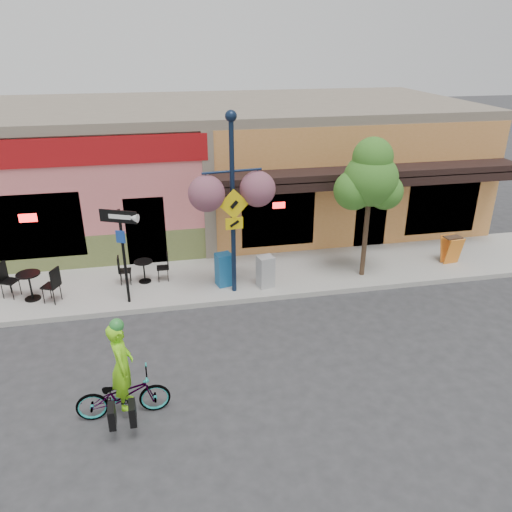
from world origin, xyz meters
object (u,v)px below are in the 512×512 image
at_px(newspaper_box_grey, 265,272).
at_px(bicycle, 123,395).
at_px(building, 223,163).
at_px(newspaper_box_blue, 224,270).
at_px(one_way_sign, 124,257).
at_px(lamp_post, 233,207).
at_px(street_tree, 368,209).
at_px(cyclist_rider, 123,377).

bearing_deg(newspaper_box_grey, bicycle, -144.24).
height_order(building, newspaper_box_blue, building).
distance_m(one_way_sign, newspaper_box_blue, 2.83).
height_order(lamp_post, one_way_sign, lamp_post).
distance_m(bicycle, lamp_post, 5.66).
bearing_deg(street_tree, newspaper_box_grey, -176.64).
bearing_deg(lamp_post, bicycle, -129.41).
bearing_deg(one_way_sign, street_tree, 26.92).
height_order(newspaper_box_blue, street_tree, street_tree).
xyz_separation_m(newspaper_box_grey, street_tree, (3.02, 0.18, 1.62)).
xyz_separation_m(one_way_sign, newspaper_box_grey, (3.81, 0.16, -0.85)).
distance_m(cyclist_rider, newspaper_box_blue, 5.44).
relative_size(building, one_way_sign, 6.93).
relative_size(newspaper_box_blue, newspaper_box_grey, 1.05).
height_order(newspaper_box_grey, street_tree, street_tree).
relative_size(building, newspaper_box_blue, 18.83).
distance_m(bicycle, newspaper_box_grey, 5.84).
bearing_deg(cyclist_rider, street_tree, -57.42).
relative_size(bicycle, street_tree, 0.43).
distance_m(newspaper_box_blue, street_tree, 4.46).
distance_m(building, bicycle, 11.54).
xyz_separation_m(lamp_post, newspaper_box_blue, (-0.23, 0.41, -2.00)).
bearing_deg(newspaper_box_grey, one_way_sign, 168.32).
height_order(bicycle, street_tree, street_tree).
height_order(cyclist_rider, lamp_post, lamp_post).
bearing_deg(street_tree, cyclist_rider, -145.43).
distance_m(one_way_sign, street_tree, 6.88).
bearing_deg(lamp_post, street_tree, -2.52).
relative_size(building, cyclist_rider, 10.23).
xyz_separation_m(newspaper_box_blue, street_tree, (4.16, -0.14, 1.60)).
bearing_deg(newspaper_box_grey, newspaper_box_blue, 150.20).
relative_size(lamp_post, newspaper_box_blue, 5.13).
distance_m(bicycle, cyclist_rider, 0.43).
xyz_separation_m(bicycle, newspaper_box_grey, (3.77, 4.46, 0.15)).
bearing_deg(bicycle, building, -19.84).
bearing_deg(lamp_post, one_way_sign, 175.17).
distance_m(lamp_post, street_tree, 3.96).
bearing_deg(cyclist_rider, lamp_post, -34.62).
distance_m(lamp_post, newspaper_box_grey, 2.22).
bearing_deg(newspaper_box_blue, newspaper_box_grey, -29.84).
xyz_separation_m(bicycle, lamp_post, (2.85, 4.38, 2.16)).
distance_m(cyclist_rider, one_way_sign, 4.34).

